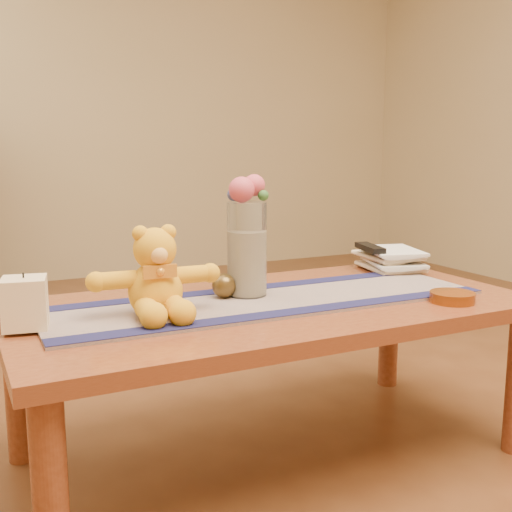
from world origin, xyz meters
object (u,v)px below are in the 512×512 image
bronze_ball (224,286)px  book_bottom (368,269)px  amber_dish (452,297)px  teddy_bear (155,272)px  tv_remote (370,248)px  pillar_candle (25,303)px  glass_vase (247,249)px

bronze_ball → book_bottom: (0.60, 0.15, -0.03)m
bronze_ball → amber_dish: 0.62m
teddy_bear → amber_dish: teddy_bear is taller
book_bottom → amber_dish: bearing=-85.8°
teddy_bear → tv_remote: teddy_bear is taller
pillar_candle → bronze_ball: (0.52, 0.06, -0.02)m
teddy_bear → glass_vase: (0.29, 0.08, 0.03)m
teddy_bear → pillar_candle: (-0.30, 0.01, -0.05)m
tv_remote → glass_vase: bearing=-151.8°
glass_vase → tv_remote: bearing=14.7°
glass_vase → amber_dish: 0.57m
amber_dish → tv_remote: bearing=83.8°
book_bottom → tv_remote: size_ratio=1.39×
book_bottom → amber_dish: 0.45m
glass_vase → teddy_bear: bearing=-164.9°
tv_remote → bronze_ball: bearing=-153.4°
tv_remote → amber_dish: tv_remote is taller
book_bottom → bronze_ball: bearing=-155.5°
glass_vase → pillar_candle: bearing=-173.9°
pillar_candle → amber_dish: (1.07, -0.23, -0.05)m
bronze_ball → tv_remote: size_ratio=0.42×
book_bottom → tv_remote: bearing=-93.0°
bronze_ball → book_bottom: bronze_ball is taller
bronze_ball → tv_remote: bearing=13.1°
bronze_ball → amber_dish: bronze_ball is taller
pillar_candle → book_bottom: pillar_candle is taller
pillar_candle → amber_dish: 1.09m
teddy_bear → book_bottom: size_ratio=1.38×
pillar_candle → book_bottom: size_ratio=0.52×
glass_vase → bronze_ball: (-0.07, -0.00, -0.10)m
bronze_ball → teddy_bear: bearing=-160.6°
pillar_candle → bronze_ball: size_ratio=1.71×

